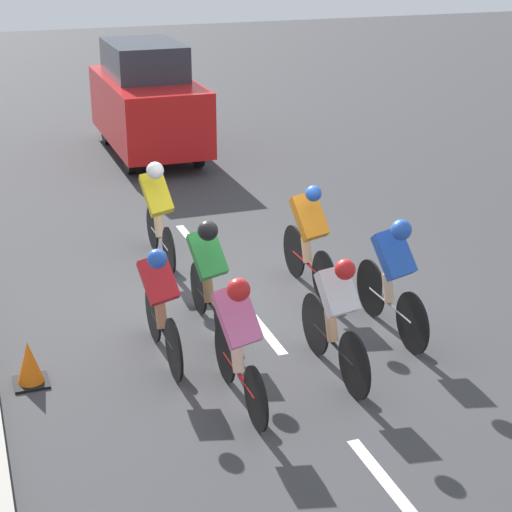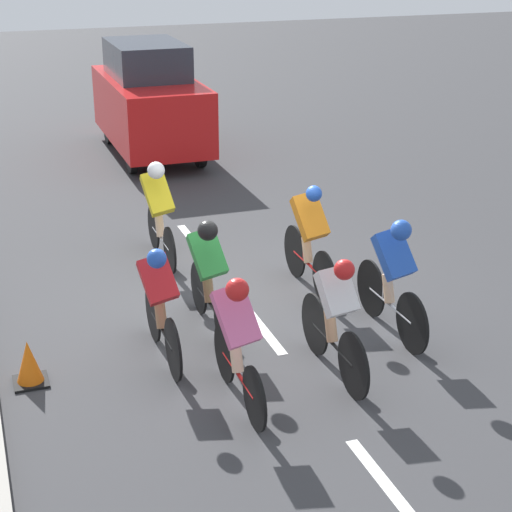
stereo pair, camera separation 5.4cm
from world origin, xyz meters
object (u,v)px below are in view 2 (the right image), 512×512
at_px(cyclist_red, 160,300).
at_px(cyclist_pink, 237,336).
at_px(traffic_cone, 29,363).
at_px(cyclist_green, 208,271).
at_px(cyclist_blue, 393,273).
at_px(cyclist_white, 336,314).
at_px(cyclist_yellow, 159,207).
at_px(support_car, 150,100).
at_px(cyclist_orange, 310,236).

bearing_deg(cyclist_red, cyclist_pink, 112.47).
relative_size(cyclist_pink, traffic_cone, 3.31).
bearing_deg(cyclist_green, cyclist_blue, 158.62).
distance_m(cyclist_white, cyclist_yellow, 3.94).
bearing_deg(cyclist_pink, cyclist_blue, -157.21).
bearing_deg(traffic_cone, cyclist_yellow, -125.97).
height_order(cyclist_red, support_car, support_car).
bearing_deg(cyclist_green, cyclist_white, 123.63).
bearing_deg(cyclist_red, cyclist_white, 150.38).
bearing_deg(cyclist_pink, cyclist_yellow, -92.36).
xyz_separation_m(cyclist_white, cyclist_yellow, (0.99, -3.81, 0.08)).
bearing_deg(cyclist_red, traffic_cone, 0.47).
relative_size(cyclist_green, cyclist_blue, 0.96).
distance_m(cyclist_blue, support_car, 9.12).
distance_m(cyclist_orange, support_car, 7.61).
bearing_deg(cyclist_orange, cyclist_blue, 105.84).
bearing_deg(cyclist_red, cyclist_orange, -151.78).
bearing_deg(cyclist_white, cyclist_green, -56.37).
height_order(cyclist_pink, traffic_cone, cyclist_pink).
bearing_deg(cyclist_red, cyclist_yellow, -102.95).
bearing_deg(cyclist_pink, support_car, -97.88).
height_order(cyclist_yellow, support_car, support_car).
xyz_separation_m(cyclist_red, cyclist_blue, (-2.67, 0.27, 0.06)).
bearing_deg(cyclist_orange, support_car, -87.15).
distance_m(cyclist_blue, cyclist_pink, 2.37).
height_order(cyclist_red, cyclist_blue, cyclist_blue).
bearing_deg(cyclist_yellow, cyclist_white, 104.64).
relative_size(cyclist_yellow, cyclist_orange, 0.95).
relative_size(cyclist_orange, traffic_cone, 3.55).
distance_m(cyclist_green, traffic_cone, 2.26).
xyz_separation_m(cyclist_blue, cyclist_orange, (0.42, -1.48, -0.02)).
height_order(cyclist_white, cyclist_yellow, cyclist_yellow).
bearing_deg(cyclist_yellow, traffic_cone, 54.03).
xyz_separation_m(cyclist_red, cyclist_pink, (-0.49, 1.19, 0.06)).
height_order(cyclist_yellow, traffic_cone, cyclist_yellow).
xyz_separation_m(cyclist_green, cyclist_pink, (0.20, 1.69, 0.01)).
xyz_separation_m(cyclist_blue, support_car, (0.80, -9.08, 0.32)).
bearing_deg(cyclist_green, cyclist_red, 35.85).
distance_m(cyclist_green, cyclist_blue, 2.13).
xyz_separation_m(cyclist_red, cyclist_green, (-0.69, -0.50, 0.05)).
relative_size(cyclist_red, cyclist_white, 0.96).
height_order(cyclist_yellow, cyclist_orange, cyclist_yellow).
relative_size(cyclist_pink, cyclist_orange, 0.93).
xyz_separation_m(cyclist_red, cyclist_orange, (-2.25, -1.21, 0.04)).
height_order(cyclist_green, cyclist_blue, cyclist_blue).
xyz_separation_m(cyclist_yellow, support_car, (-1.22, -5.94, 0.30)).
height_order(cyclist_red, cyclist_orange, cyclist_orange).
bearing_deg(support_car, cyclist_white, 88.71).
height_order(cyclist_pink, cyclist_orange, cyclist_orange).
bearing_deg(traffic_cone, cyclist_green, -166.42).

